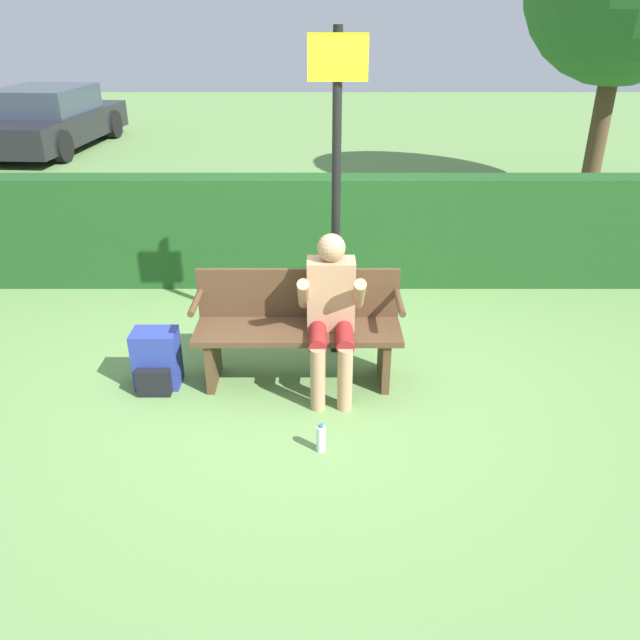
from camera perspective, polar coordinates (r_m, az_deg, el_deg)
The scene contains 8 objects.
ground_plane at distance 5.01m, azimuth -1.72°, elevation -5.53°, with size 40.00×40.00×0.00m, color #668E4C.
hedge_back at distance 6.60m, azimuth -1.23°, elevation 8.08°, with size 12.00×0.35×1.16m.
park_bench at distance 4.84m, azimuth -1.77°, elevation -0.60°, with size 1.58×0.47×0.87m.
person_seated at distance 4.63m, azimuth 1.26°, elevation 1.12°, with size 0.49×0.60×1.21m.
backpack at distance 5.00m, azimuth -14.49°, elevation -3.59°, with size 0.34×0.32×0.47m.
water_bottle at distance 4.22m, azimuth 0.30°, elevation -10.78°, with size 0.06×0.06×0.21m.
signpost at distance 4.87m, azimuth 1.77°, elevation 12.80°, with size 0.43×0.09×2.57m.
parked_car at distance 15.01m, azimuth -23.35°, elevation 16.48°, with size 2.18×4.45×1.25m.
Camera 1 is at (0.17, -4.25, 2.64)m, focal length 35.00 mm.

